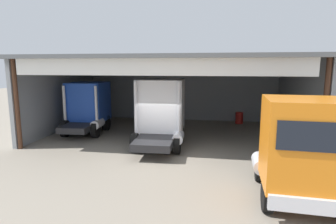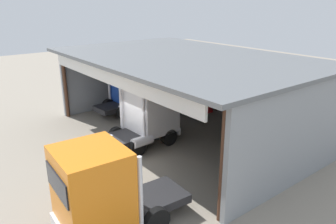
# 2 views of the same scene
# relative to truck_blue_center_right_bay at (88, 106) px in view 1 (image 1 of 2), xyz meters

# --- Properties ---
(ground_plane) EXTENTS (80.00, 80.00, 0.00)m
(ground_plane) POSITION_rel_truck_blue_center_right_bay_xyz_m (5.59, -4.33, -1.80)
(ground_plane) COLOR gray
(ground_plane) RESTS_ON ground
(workshop_shed) EXTENTS (16.29, 10.86, 5.01)m
(workshop_shed) POSITION_rel_truck_blue_center_right_bay_xyz_m (5.59, 1.57, 1.76)
(workshop_shed) COLOR gray
(workshop_shed) RESTS_ON ground
(truck_blue_center_right_bay) EXTENTS (2.67, 4.50, 3.37)m
(truck_blue_center_right_bay) POSITION_rel_truck_blue_center_right_bay_xyz_m (0.00, 0.00, 0.00)
(truck_blue_center_right_bay) COLOR #1E47B7
(truck_blue_center_right_bay) RESTS_ON ground
(truck_white_yard_outside) EXTENTS (2.78, 4.77, 3.71)m
(truck_white_yard_outside) POSITION_rel_truck_blue_center_right_bay_xyz_m (5.40, -2.17, 0.14)
(truck_white_yard_outside) COLOR white
(truck_white_yard_outside) RESTS_ON ground
(truck_orange_left_bay) EXTENTS (2.63, 5.06, 3.48)m
(truck_orange_left_bay) POSITION_rel_truck_blue_center_right_bay_xyz_m (11.10, -8.12, 0.00)
(truck_orange_left_bay) COLOR orange
(truck_orange_left_bay) RESTS_ON ground
(oil_drum) EXTENTS (0.58, 0.58, 0.89)m
(oil_drum) POSITION_rel_truck_blue_center_right_bay_xyz_m (10.32, 4.69, -1.35)
(oil_drum) COLOR #B21E19
(oil_drum) RESTS_ON ground
(tool_cart) EXTENTS (0.90, 0.60, 1.00)m
(tool_cart) POSITION_rel_truck_blue_center_right_bay_xyz_m (3.41, 4.57, -1.30)
(tool_cart) COLOR red
(tool_cart) RESTS_ON ground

